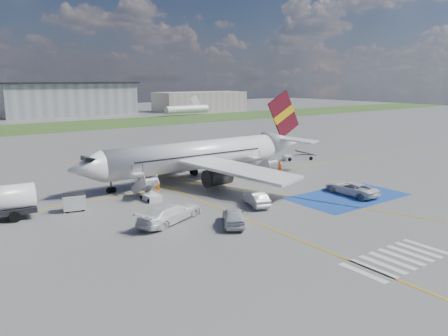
{
  "coord_description": "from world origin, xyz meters",
  "views": [
    {
      "loc": [
        -31.19,
        -35.69,
        13.65
      ],
      "look_at": [
        -2.0,
        4.4,
        3.5
      ],
      "focal_mm": 35.0,
      "sensor_mm": 36.0,
      "label": 1
    }
  ],
  "objects_px": {
    "airliner": "(204,155)",
    "belt_loader": "(299,158)",
    "gpu_cart": "(74,203)",
    "car_silver_a": "(234,216)",
    "van_white_a": "(351,186)",
    "car_silver_b": "(256,199)",
    "van_white_b": "(170,210)"
  },
  "relations": [
    {
      "from": "van_white_b",
      "to": "airliner",
      "type": "bearing_deg",
      "value": -65.34
    },
    {
      "from": "airliner",
      "to": "car_silver_b",
      "type": "xyz_separation_m",
      "value": [
        -2.7,
        -14.46,
        -2.61
      ]
    },
    {
      "from": "van_white_b",
      "to": "car_silver_b",
      "type": "bearing_deg",
      "value": -115.76
    },
    {
      "from": "gpu_cart",
      "to": "van_white_a",
      "type": "bearing_deg",
      "value": -12.3
    },
    {
      "from": "van_white_a",
      "to": "car_silver_a",
      "type": "bearing_deg",
      "value": 6.09
    },
    {
      "from": "gpu_cart",
      "to": "car_silver_a",
      "type": "bearing_deg",
      "value": -39.92
    },
    {
      "from": "airliner",
      "to": "car_silver_b",
      "type": "height_order",
      "value": "airliner"
    },
    {
      "from": "airliner",
      "to": "belt_loader",
      "type": "height_order",
      "value": "airliner"
    },
    {
      "from": "airliner",
      "to": "car_silver_b",
      "type": "relative_size",
      "value": 7.75
    },
    {
      "from": "car_silver_a",
      "to": "van_white_b",
      "type": "distance_m",
      "value": 6.21
    },
    {
      "from": "car_silver_a",
      "to": "van_white_b",
      "type": "height_order",
      "value": "van_white_b"
    },
    {
      "from": "belt_loader",
      "to": "van_white_a",
      "type": "xyz_separation_m",
      "value": [
        -11.36,
        -19.84,
        0.6
      ]
    },
    {
      "from": "airliner",
      "to": "van_white_b",
      "type": "bearing_deg",
      "value": -133.27
    },
    {
      "from": "airliner",
      "to": "gpu_cart",
      "type": "relative_size",
      "value": 14.91
    },
    {
      "from": "car_silver_a",
      "to": "van_white_a",
      "type": "height_order",
      "value": "van_white_a"
    },
    {
      "from": "gpu_cart",
      "to": "car_silver_a",
      "type": "relative_size",
      "value": 0.49
    },
    {
      "from": "van_white_a",
      "to": "van_white_b",
      "type": "relative_size",
      "value": 0.88
    },
    {
      "from": "airliner",
      "to": "van_white_a",
      "type": "bearing_deg",
      "value": -61.27
    },
    {
      "from": "airliner",
      "to": "van_white_a",
      "type": "relative_size",
      "value": 6.8
    },
    {
      "from": "car_silver_a",
      "to": "airliner",
      "type": "bearing_deg",
      "value": -82.3
    },
    {
      "from": "gpu_cart",
      "to": "belt_loader",
      "type": "distance_m",
      "value": 41.04
    },
    {
      "from": "belt_loader",
      "to": "car_silver_b",
      "type": "height_order",
      "value": "belt_loader"
    },
    {
      "from": "gpu_cart",
      "to": "van_white_a",
      "type": "height_order",
      "value": "van_white_a"
    },
    {
      "from": "airliner",
      "to": "gpu_cart",
      "type": "distance_m",
      "value": 20.17
    },
    {
      "from": "car_silver_a",
      "to": "car_silver_b",
      "type": "distance_m",
      "value": 7.06
    },
    {
      "from": "gpu_cart",
      "to": "van_white_b",
      "type": "distance_m",
      "value": 11.16
    },
    {
      "from": "belt_loader",
      "to": "car_silver_b",
      "type": "xyz_separation_m",
      "value": [
        -23.7,
        -16.74,
        0.37
      ]
    },
    {
      "from": "van_white_b",
      "to": "gpu_cart",
      "type": "bearing_deg",
      "value": 13.32
    },
    {
      "from": "car_silver_a",
      "to": "belt_loader",
      "type": "bearing_deg",
      "value": -112.21
    },
    {
      "from": "belt_loader",
      "to": "car_silver_a",
      "type": "xyz_separation_m",
      "value": [
        -29.66,
        -20.52,
        0.44
      ]
    },
    {
      "from": "car_silver_b",
      "to": "van_white_b",
      "type": "distance_m",
      "value": 10.32
    },
    {
      "from": "car_silver_b",
      "to": "van_white_a",
      "type": "bearing_deg",
      "value": -174.82
    }
  ]
}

